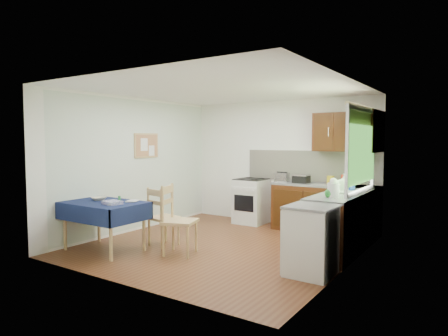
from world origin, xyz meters
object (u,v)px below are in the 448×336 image
Objects in this scene: dining_table at (104,209)px; chair_far at (161,215)px; chair_near at (177,218)px; kettle at (333,189)px; toaster at (282,177)px; sandwich_press at (301,179)px; dish_rack at (341,191)px.

chair_far is (0.54, 0.70, -0.15)m from dining_table.
chair_near is 3.77× the size of kettle.
toaster is (0.54, 2.50, 0.44)m from chair_near.
chair_near is 2.72m from sandwich_press.
sandwich_press reaches higher than dining_table.
toaster reaches higher than sandwich_press.
sandwich_press is at bearing 125.84° from kettle.
sandwich_press is at bearing -8.92° from toaster.
dining_table is at bearing 94.88° from chair_near.
toaster reaches higher than chair_near.
kettle is at bearing -75.53° from sandwich_press.
toaster is 0.39m from sandwich_press.
toaster is 2.15m from kettle.
chair_far is 2.75m from sandwich_press.
dish_rack is at bearing -63.60° from sandwich_press.
chair_near is at bearing 23.10° from dining_table.
toaster is 0.92× the size of kettle.
chair_far is 2.19× the size of dish_rack.
kettle is at bearing -79.10° from dish_rack.
toaster is at bearing 134.61° from kettle.
dining_table is 2.90× the size of dish_rack.
kettle is (1.51, -1.53, 0.03)m from toaster.
chair_far is 3.41× the size of kettle.
sandwich_press is 1.92m from kettle.
kettle reaches higher than chair_far.
dining_table is 3.39m from toaster.
dish_rack reaches higher than sandwich_press.
chair_near is 2.59m from toaster.
dining_table is 3.60m from sandwich_press.
chair_near reaches higher than dining_table.
chair_far is 2.86m from dish_rack.
dish_rack is at bearing 33.07° from dining_table.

